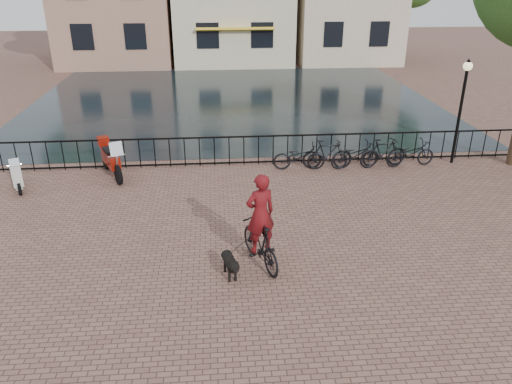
{
  "coord_description": "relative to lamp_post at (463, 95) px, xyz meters",
  "views": [
    {
      "loc": [
        -0.91,
        -8.01,
        6.17
      ],
      "look_at": [
        0.0,
        3.0,
        1.2
      ],
      "focal_mm": 35.0,
      "sensor_mm": 36.0,
      "label": 1
    }
  ],
  "objects": [
    {
      "name": "motorcycle",
      "position": [
        -11.51,
        -0.3,
        -1.66
      ],
      "size": [
        1.28,
        2.03,
        1.44
      ],
      "rotation": [
        0.0,
        0.0,
        0.43
      ],
      "color": "maroon",
      "rests_on": "ground"
    },
    {
      "name": "canal_water",
      "position": [
        -7.2,
        9.7,
        -2.38
      ],
      "size": [
        20.0,
        20.0,
        0.0
      ],
      "primitive_type": "plane",
      "color": "black",
      "rests_on": "ground"
    },
    {
      "name": "dog",
      "position": [
        -7.91,
        -6.38,
        -2.08
      ],
      "size": [
        0.48,
        0.93,
        0.6
      ],
      "rotation": [
        0.0,
        0.0,
        0.22
      ],
      "color": "black",
      "rests_on": "ground"
    },
    {
      "name": "parked_bike_4",
      "position": [
        -1.6,
        -0.2,
        -1.93
      ],
      "size": [
        1.78,
        0.8,
        0.9
      ],
      "primitive_type": "imported",
      "rotation": [
        0.0,
        0.0,
        1.69
      ],
      "color": "black",
      "rests_on": "ground"
    },
    {
      "name": "ground",
      "position": [
        -7.2,
        -7.6,
        -2.38
      ],
      "size": [
        100.0,
        100.0,
        0.0
      ],
      "primitive_type": "plane",
      "color": "brown",
      "rests_on": "ground"
    },
    {
      "name": "parked_bike_1",
      "position": [
        -4.45,
        -0.2,
        -1.88
      ],
      "size": [
        1.68,
        0.53,
        1.0
      ],
      "primitive_type": "imported",
      "rotation": [
        0.0,
        0.0,
        1.53
      ],
      "color": "black",
      "rests_on": "ground"
    },
    {
      "name": "parked_bike_3",
      "position": [
        -2.55,
        -0.2,
        -1.88
      ],
      "size": [
        1.72,
        0.74,
        1.0
      ],
      "primitive_type": "imported",
      "rotation": [
        0.0,
        0.0,
        1.74
      ],
      "color": "black",
      "rests_on": "ground"
    },
    {
      "name": "scooter",
      "position": [
        -14.2,
        -1.11,
        -1.78
      ],
      "size": [
        0.86,
        1.32,
        1.19
      ],
      "rotation": [
        0.0,
        0.0,
        0.42
      ],
      "color": "silver",
      "rests_on": "ground"
    },
    {
      "name": "lamp_post",
      "position": [
        0.0,
        0.0,
        0.0
      ],
      "size": [
        0.3,
        0.3,
        3.45
      ],
      "color": "black",
      "rests_on": "ground"
    },
    {
      "name": "railing",
      "position": [
        -7.2,
        0.4,
        -1.87
      ],
      "size": [
        20.0,
        0.05,
        1.02
      ],
      "color": "black",
      "rests_on": "ground"
    },
    {
      "name": "parked_bike_2",
      "position": [
        -3.5,
        -0.2,
        -1.93
      ],
      "size": [
        1.79,
        0.85,
        0.9
      ],
      "primitive_type": "imported",
      "rotation": [
        0.0,
        0.0,
        1.72
      ],
      "color": "black",
      "rests_on": "ground"
    },
    {
      "name": "parked_bike_0",
      "position": [
        -5.4,
        -0.2,
        -1.93
      ],
      "size": [
        1.75,
        0.69,
        0.9
      ],
      "primitive_type": "imported",
      "rotation": [
        0.0,
        0.0,
        1.51
      ],
      "color": "black",
      "rests_on": "ground"
    },
    {
      "name": "cyclist",
      "position": [
        -7.22,
        -5.95,
        -1.4
      ],
      "size": [
        1.14,
        1.96,
        2.59
      ],
      "rotation": [
        0.0,
        0.0,
        3.49
      ],
      "color": "black",
      "rests_on": "ground"
    }
  ]
}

